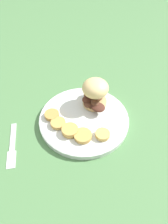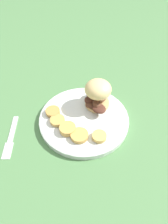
# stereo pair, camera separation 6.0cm
# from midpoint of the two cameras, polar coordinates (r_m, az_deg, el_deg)

# --- Properties ---
(ground_plane) EXTENTS (4.00, 4.00, 0.00)m
(ground_plane) POSITION_cam_midpoint_polar(r_m,az_deg,el_deg) (0.69, -2.48, -2.56)
(ground_plane) COLOR #4C7A47
(dinner_plate) EXTENTS (0.28, 0.28, 0.02)m
(dinner_plate) POSITION_cam_midpoint_polar(r_m,az_deg,el_deg) (0.68, -2.51, -2.00)
(dinner_plate) COLOR silver
(dinner_plate) RESTS_ON ground_plane
(sandwich) EXTENTS (0.09, 0.13, 0.09)m
(sandwich) POSITION_cam_midpoint_polar(r_m,az_deg,el_deg) (0.68, 0.26, 4.91)
(sandwich) COLOR tan
(sandwich) RESTS_ON dinner_plate
(potato_round_0) EXTENTS (0.05, 0.05, 0.02)m
(potato_round_0) POSITION_cam_midpoint_polar(r_m,az_deg,el_deg) (0.63, -6.38, -4.93)
(potato_round_0) COLOR tan
(potato_round_0) RESTS_ON dinner_plate
(potato_round_1) EXTENTS (0.04, 0.04, 0.01)m
(potato_round_1) POSITION_cam_midpoint_polar(r_m,az_deg,el_deg) (0.62, 2.16, -6.03)
(potato_round_1) COLOR tan
(potato_round_1) RESTS_ON dinner_plate
(potato_round_2) EXTENTS (0.04, 0.04, 0.01)m
(potato_round_2) POSITION_cam_midpoint_polar(r_m,az_deg,el_deg) (0.66, -9.43, -2.76)
(potato_round_2) COLOR tan
(potato_round_2) RESTS_ON dinner_plate
(potato_round_3) EXTENTS (0.05, 0.05, 0.01)m
(potato_round_3) POSITION_cam_midpoint_polar(r_m,az_deg,el_deg) (0.62, -3.04, -6.35)
(potato_round_3) COLOR tan
(potato_round_3) RESTS_ON dinner_plate
(potato_round_4) EXTENTS (0.04, 0.04, 0.01)m
(potato_round_4) POSITION_cam_midpoint_polar(r_m,az_deg,el_deg) (0.68, -10.89, -0.86)
(potato_round_4) COLOR #BC8942
(potato_round_4) RESTS_ON dinner_plate
(fork) EXTENTS (0.05, 0.15, 0.00)m
(fork) POSITION_cam_midpoint_polar(r_m,az_deg,el_deg) (0.67, -20.70, -8.24)
(fork) COLOR silver
(fork) RESTS_ON ground_plane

